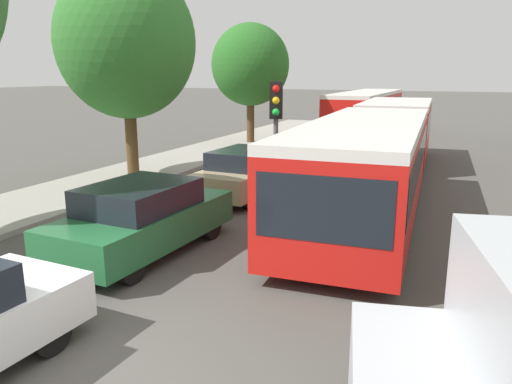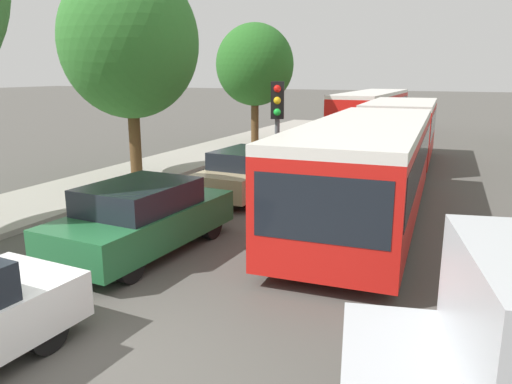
{
  "view_description": "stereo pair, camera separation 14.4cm",
  "coord_description": "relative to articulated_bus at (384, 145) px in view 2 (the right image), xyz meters",
  "views": [
    {
      "loc": [
        4.11,
        -4.3,
        3.62
      ],
      "look_at": [
        0.2,
        4.94,
        1.2
      ],
      "focal_mm": 35.0,
      "sensor_mm": 36.0,
      "label": 1
    },
    {
      "loc": [
        4.24,
        -4.24,
        3.62
      ],
      "look_at": [
        0.2,
        4.94,
        1.2
      ],
      "focal_mm": 35.0,
      "sensor_mm": 36.0,
      "label": 2
    }
  ],
  "objects": [
    {
      "name": "articulated_bus",
      "position": [
        0.0,
        0.0,
        0.0
      ],
      "size": [
        3.37,
        16.85,
        2.49
      ],
      "rotation": [
        0.0,
        0.0,
        -1.52
      ],
      "color": "red",
      "rests_on": "ground"
    },
    {
      "name": "queued_car_red",
      "position": [
        -3.16,
        3.74,
        -0.7
      ],
      "size": [
        1.99,
        4.26,
        1.45
      ],
      "rotation": [
        0.0,
        0.0,
        1.52
      ],
      "color": "#B21E19",
      "rests_on": "ground"
    },
    {
      "name": "queued_car_green",
      "position": [
        -3.49,
        -7.59,
        -0.69
      ],
      "size": [
        2.01,
        4.32,
        1.47
      ],
      "rotation": [
        0.0,
        0.0,
        1.52
      ],
      "color": "#236638",
      "rests_on": "ground"
    },
    {
      "name": "ground_plane",
      "position": [
        -1.72,
        -11.31,
        -1.44
      ],
      "size": [
        200.0,
        200.0,
        0.0
      ],
      "primitive_type": "plane",
      "color": "#4F4C47"
    },
    {
      "name": "tree_left_mid",
      "position": [
        -8.11,
        -1.66,
        3.01
      ],
      "size": [
        4.53,
        4.53,
        7.07
      ],
      "color": "#51381E",
      "rests_on": "ground"
    },
    {
      "name": "kerb_strip_left",
      "position": [
        -8.44,
        1.91,
        -1.37
      ],
      "size": [
        3.2,
        36.43,
        0.14
      ],
      "primitive_type": "cube",
      "color": "#9E998E",
      "rests_on": "ground"
    },
    {
      "name": "traffic_light",
      "position": [
        -1.96,
        -4.05,
        1.06
      ],
      "size": [
        0.38,
        0.4,
        3.4
      ],
      "rotation": [
        0.0,
        0.0,
        -1.24
      ],
      "color": "#56595E",
      "rests_on": "ground"
    },
    {
      "name": "tree_left_far",
      "position": [
        -7.78,
        7.72,
        2.52
      ],
      "size": [
        3.85,
        3.85,
        5.98
      ],
      "color": "#51381E",
      "rests_on": "ground"
    },
    {
      "name": "queued_car_tan",
      "position": [
        -3.53,
        -2.34,
        -0.72
      ],
      "size": [
        1.93,
        4.14,
        1.41
      ],
      "rotation": [
        0.0,
        0.0,
        1.52
      ],
      "color": "tan",
      "rests_on": "ground"
    },
    {
      "name": "city_bus_rear",
      "position": [
        -3.34,
        15.12,
        -0.01
      ],
      "size": [
        2.67,
        11.49,
        2.47
      ],
      "rotation": [
        0.0,
        0.0,
        1.56
      ],
      "color": "red",
      "rests_on": "ground"
    }
  ]
}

